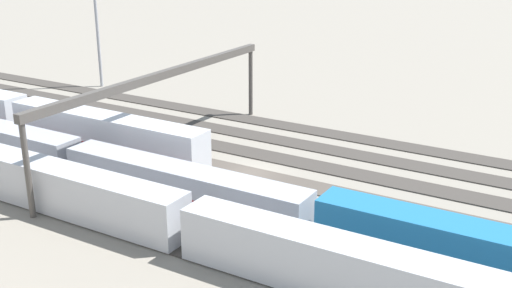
{
  "coord_description": "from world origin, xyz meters",
  "views": [
    {
      "loc": [
        -29.29,
        48.18,
        22.7
      ],
      "look_at": [
        0.39,
        -1.6,
        2.5
      ],
      "focal_mm": 44.68,
      "sensor_mm": 36.0,
      "label": 1
    }
  ],
  "objects_px": {
    "train_on_track_5": "(161,183)",
    "signal_gantry": "(161,83)",
    "train_on_track_4": "(22,121)",
    "train_on_track_6": "(187,224)"
  },
  "relations": [
    {
      "from": "train_on_track_6",
      "to": "signal_gantry",
      "type": "bearing_deg",
      "value": -46.83
    },
    {
      "from": "train_on_track_6",
      "to": "train_on_track_4",
      "type": "xyz_separation_m",
      "value": [
        29.34,
        -10.0,
        0.58
      ]
    },
    {
      "from": "signal_gantry",
      "to": "train_on_track_4",
      "type": "bearing_deg",
      "value": 18.13
    },
    {
      "from": "train_on_track_6",
      "to": "train_on_track_5",
      "type": "xyz_separation_m",
      "value": [
        6.42,
        -5.0,
        0.08
      ]
    },
    {
      "from": "train_on_track_4",
      "to": "train_on_track_5",
      "type": "distance_m",
      "value": 23.46
    },
    {
      "from": "train_on_track_6",
      "to": "train_on_track_4",
      "type": "distance_m",
      "value": 31.01
    },
    {
      "from": "train_on_track_4",
      "to": "train_on_track_5",
      "type": "height_order",
      "value": "train_on_track_4"
    },
    {
      "from": "train_on_track_6",
      "to": "signal_gantry",
      "type": "xyz_separation_m",
      "value": [
        14.07,
        -15.0,
        5.63
      ]
    },
    {
      "from": "train_on_track_4",
      "to": "signal_gantry",
      "type": "height_order",
      "value": "signal_gantry"
    },
    {
      "from": "train_on_track_5",
      "to": "signal_gantry",
      "type": "distance_m",
      "value": 13.76
    }
  ]
}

